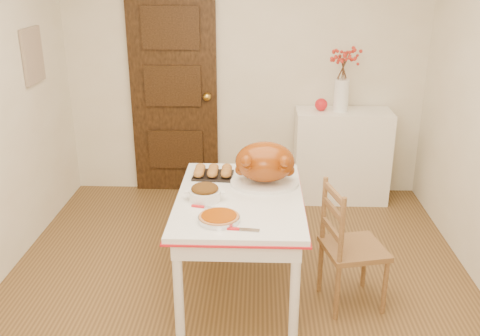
{
  "coord_description": "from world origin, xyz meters",
  "views": [
    {
      "loc": [
        0.14,
        -3.14,
        2.18
      ],
      "look_at": [
        0.02,
        0.15,
        0.93
      ],
      "focal_mm": 39.63,
      "sensor_mm": 36.0,
      "label": 1
    }
  ],
  "objects_px": {
    "pumpkin_pie": "(219,217)",
    "kitchen_table": "(240,245)",
    "chair_oak": "(354,246)",
    "turkey_platter": "(265,164)",
    "sideboard": "(341,156)"
  },
  "relations": [
    {
      "from": "kitchen_table",
      "to": "pumpkin_pie",
      "type": "xyz_separation_m",
      "value": [
        -0.11,
        -0.38,
        0.4
      ]
    },
    {
      "from": "chair_oak",
      "to": "turkey_platter",
      "type": "bearing_deg",
      "value": 50.78
    },
    {
      "from": "sideboard",
      "to": "pumpkin_pie",
      "type": "xyz_separation_m",
      "value": [
        -1.04,
        -2.06,
        0.32
      ]
    },
    {
      "from": "chair_oak",
      "to": "turkey_platter",
      "type": "xyz_separation_m",
      "value": [
        -0.6,
        0.3,
        0.46
      ]
    },
    {
      "from": "kitchen_table",
      "to": "pumpkin_pie",
      "type": "relative_size",
      "value": 4.94
    },
    {
      "from": "kitchen_table",
      "to": "pumpkin_pie",
      "type": "height_order",
      "value": "pumpkin_pie"
    },
    {
      "from": "turkey_platter",
      "to": "pumpkin_pie",
      "type": "distance_m",
      "value": 0.66
    },
    {
      "from": "turkey_platter",
      "to": "chair_oak",
      "type": "bearing_deg",
      "value": -15.69
    },
    {
      "from": "chair_oak",
      "to": "pumpkin_pie",
      "type": "relative_size",
      "value": 3.46
    },
    {
      "from": "chair_oak",
      "to": "kitchen_table",
      "type": "bearing_deg",
      "value": 70.18
    },
    {
      "from": "turkey_platter",
      "to": "pumpkin_pie",
      "type": "bearing_deg",
      "value": -104.81
    },
    {
      "from": "sideboard",
      "to": "chair_oak",
      "type": "distance_m",
      "value": 1.78
    },
    {
      "from": "kitchen_table",
      "to": "chair_oak",
      "type": "xyz_separation_m",
      "value": [
        0.77,
        -0.09,
        0.06
      ]
    },
    {
      "from": "pumpkin_pie",
      "to": "kitchen_table",
      "type": "bearing_deg",
      "value": 73.85
    },
    {
      "from": "chair_oak",
      "to": "turkey_platter",
      "type": "relative_size",
      "value": 1.82
    }
  ]
}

